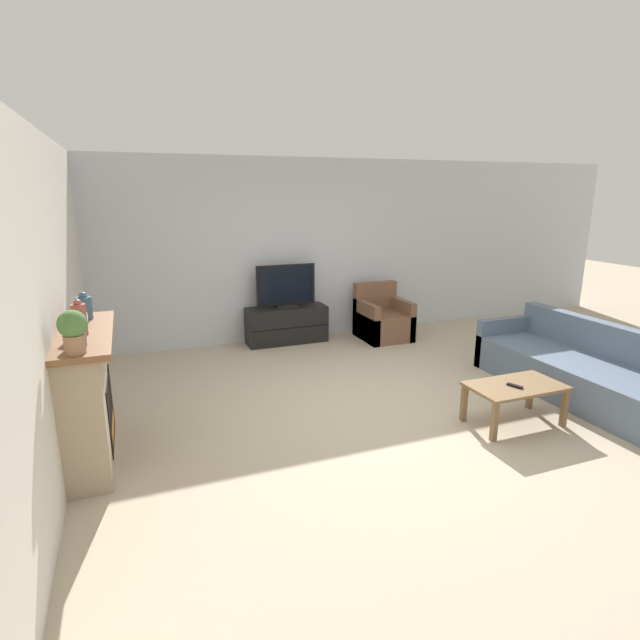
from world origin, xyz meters
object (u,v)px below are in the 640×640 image
Objects in this scene: coffee_table at (515,390)px; fireplace at (88,394)px; mantel_vase_left at (76,334)px; mantel_vase_right at (84,307)px; mantel_clock at (82,318)px; potted_plant at (73,329)px; remote at (515,386)px; armchair at (382,320)px; mantel_vase_centre_left at (79,319)px; couch at (584,372)px; tv_stand at (287,325)px; tv at (286,287)px.

fireplace is at bearing 167.98° from coffee_table.
mantel_vase_left is 0.86× the size of mantel_vase_right.
mantel_clock is 0.48× the size of potted_plant.
coffee_table is 0.09m from remote.
mantel_vase_left is at bearing -145.73° from armchair.
armchair is at bearing 64.30° from remote.
mantel_clock is 0.18× the size of armchair.
potted_plant reaches higher than fireplace.
mantel_vase_right reaches higher than fireplace.
mantel_vase_centre_left is (0.02, -0.11, 0.68)m from fireplace.
mantel_vase_left reaches higher than couch.
mantel_vase_left is 1.41× the size of mantel_clock.
tv_stand is at bearing 168.07° from armchair.
fireplace is 4.62m from armchair.
potted_plant reaches higher than coffee_table.
coffee_table is at bearing -69.79° from tv.
mantel_vase_left reaches higher than armchair.
coffee_table is (-0.20, -3.09, 0.07)m from armchair.
potted_plant is at bearing -90.00° from mantel_vase_right.
mantel_vase_left is 0.09× the size of couch.
mantel_vase_centre_left is 0.32× the size of tv.
potted_plant is at bearing -90.06° from mantel_clock.
tv_stand reaches higher than coffee_table.
armchair reaches higher than couch.
mantel_vase_right is at bearing 161.82° from coffee_table.
mantel_vase_left is 4.92m from armchair.
coffee_table is (3.79, -0.95, -0.84)m from mantel_clock.
armchair is (4.01, 2.28, -0.29)m from fireplace.
armchair is at bearing 29.69° from fireplace.
mantel_clock reaches higher than couch.
mantel_vase_centre_left is 0.31× the size of coffee_table.
potted_plant is at bearing 155.29° from remote.
mantel_vase_left is at bearing -90.08° from mantel_clock.
mantel_vase_right is 0.20× the size of tv_stand.
couch is (2.47, -3.12, -0.00)m from tv_stand.
potted_plant is at bearing -90.00° from mantel_vase_centre_left.
couch is at bearing -51.66° from tv_stand.
tv_stand is 1.32× the size of coffee_table.
potted_plant reaches higher than mantel_vase_right.
tv reaches higher than tv_stand.
potted_plant is 3.84m from remote.
mantel_clock is 4.62m from armchair.
fireplace is 9.36× the size of remote.
couch is at bearing 0.98° from potted_plant.
coffee_table is (3.79, -0.38, -0.86)m from mantel_vase_left.
coffee_table is at bearing -166.98° from couch.
tv is at bearing 40.38° from mantel_vase_right.
remote is (3.75, -0.85, -0.15)m from fireplace.
mantel_vase_left is 1.37× the size of remote.
potted_plant is 0.13× the size of couch.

